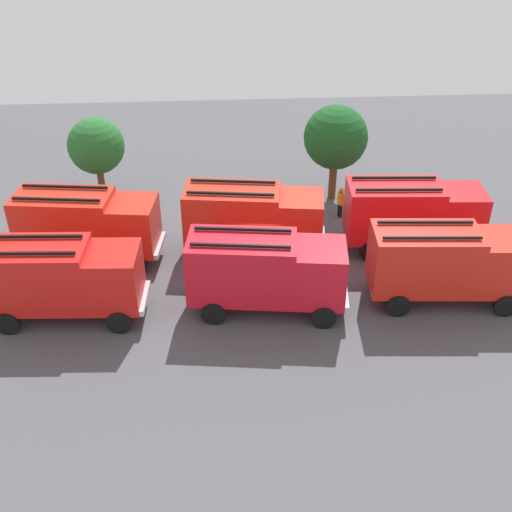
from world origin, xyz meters
TOP-DOWN VIEW (x-y plane):
  - ground_plane at (0.00, 0.00)m, footprint 54.28×54.28m
  - fire_truck_0 at (-8.83, -2.29)m, footprint 7.32×3.05m
  - fire_truck_1 at (0.27, -2.34)m, footprint 7.45×3.47m
  - fire_truck_2 at (8.58, -2.18)m, footprint 7.34×3.14m
  - fire_truck_3 at (-8.41, 2.47)m, footprint 7.45×3.48m
  - fire_truck_4 at (-0.00, 2.52)m, footprint 7.46×3.51m
  - fire_truck_5 at (8.33, 2.48)m, footprint 7.33×3.10m
  - firefighter_0 at (5.28, 6.13)m, footprint 0.35×0.47m
  - tree_0 at (-8.75, 9.30)m, footprint 3.30×3.30m
  - tree_1 at (5.21, 8.53)m, footprint 3.75×3.75m
  - traffic_cone_0 at (-11.80, -0.37)m, footprint 0.40×0.40m

SIDE VIEW (x-z plane):
  - ground_plane at x=0.00m, z-range 0.00..0.00m
  - traffic_cone_0 at x=-11.80m, z-range 0.00..0.56m
  - firefighter_0 at x=5.28m, z-range 0.11..1.86m
  - fire_truck_0 at x=-8.83m, z-range 0.21..4.09m
  - fire_truck_1 at x=0.27m, z-range 0.21..4.09m
  - fire_truck_2 at x=8.58m, z-range 0.21..4.09m
  - fire_truck_3 at x=-8.41m, z-range 0.21..4.09m
  - fire_truck_4 at x=0.00m, z-range 0.21..4.09m
  - fire_truck_5 at x=8.33m, z-range 0.21..4.09m
  - tree_0 at x=-8.75m, z-range 0.88..6.00m
  - tree_1 at x=5.21m, z-range 1.00..6.81m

